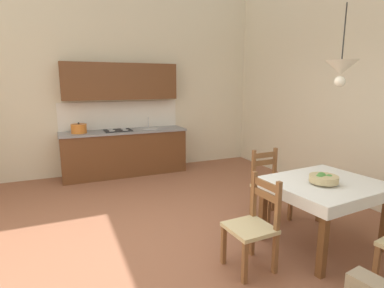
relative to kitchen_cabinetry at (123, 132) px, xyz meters
The scene contains 9 objects.
ground_plane 3.14m from the kitchen_cabinetry, 91.46° to the right, with size 6.65×7.16×0.10m, color #935B42.
wall_back 1.19m from the kitchen_cabinetry, 102.99° to the left, with size 6.65×0.12×3.99m, color beige.
wall_right 4.40m from the kitchen_cabinetry, 44.98° to the right, with size 0.12×7.16×3.99m, color beige.
kitchen_cabinetry is the anchor object (origin of this frame).
dining_table 4.01m from the kitchen_cabinetry, 68.45° to the right, with size 1.26×1.11×0.75m.
dining_chair_kitchen_side 3.22m from the kitchen_cabinetry, 63.91° to the right, with size 0.42×0.42×0.93m.
dining_chair_tv_side 3.83m from the kitchen_cabinetry, 82.45° to the right, with size 0.44×0.44×0.93m.
fruit_bowl 4.02m from the kitchen_cabinetry, 69.86° to the right, with size 0.30×0.30×0.12m.
pendant_lamp 4.22m from the kitchen_cabinetry, 68.76° to the right, with size 0.32×0.32×0.80m.
Camera 1 is at (-1.09, -3.10, 1.82)m, focal length 28.75 mm.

